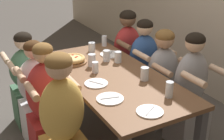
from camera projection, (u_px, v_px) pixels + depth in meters
The scene contains 23 objects.
ground_plane at pixel (112, 139), 3.29m from camera, with size 18.00×18.00×0.00m, color #514C47.
dining_table at pixel (112, 83), 3.03m from camera, with size 1.83×0.85×0.74m.
pizza_board_main at pixel (73, 60), 3.27m from camera, with size 0.29×0.29×0.07m.
empty_plate_a at pixel (110, 99), 2.54m from camera, with size 0.23×0.23×0.02m.
empty_plate_b at pixel (110, 54), 3.50m from camera, with size 0.24×0.24×0.02m.
empty_plate_c at pixel (150, 112), 2.36m from camera, with size 0.21×0.21×0.02m.
empty_plate_d at pixel (96, 83), 2.81m from camera, with size 0.21×0.21×0.02m.
cocktail_glass_blue at pixel (92, 47), 3.59m from camera, with size 0.08×0.08×0.13m.
drinking_glass_a at pixel (169, 89), 2.56m from camera, with size 0.06×0.06×0.14m.
drinking_glass_b at pixel (104, 41), 3.76m from camera, with size 0.06×0.06×0.13m.
drinking_glass_c at pixel (92, 61), 3.18m from camera, with size 0.08×0.08×0.13m.
drinking_glass_d at pixel (95, 67), 3.03m from camera, with size 0.06×0.06×0.11m.
drinking_glass_e at pixel (118, 58), 3.28m from camera, with size 0.07×0.07×0.12m.
drinking_glass_f at pixel (107, 56), 3.31m from camera, with size 0.08×0.08×0.12m.
drinking_glass_g at pixel (145, 75), 2.87m from camera, with size 0.08×0.08×0.13m.
diner_far_left at pixel (127, 58), 3.99m from camera, with size 0.51×0.40×1.15m.
diner_near_center at pixel (48, 110), 2.82m from camera, with size 0.51×0.40×1.16m.
diner_far_center at pixel (162, 82), 3.41m from camera, with size 0.51×0.40×1.09m.
diner_near_midleft at pixel (38, 98), 3.10m from camera, with size 0.51×0.40×1.09m.
diner_far_midleft at pixel (143, 70), 3.70m from camera, with size 0.51×0.40×1.12m.
diner_near_left at pixel (28, 84), 3.40m from camera, with size 0.51×0.40×1.07m.
diner_near_midright at pixel (63, 128), 2.49m from camera, with size 0.51×0.40×1.20m.
diner_far_midright at pixel (190, 96), 3.04m from camera, with size 0.51×0.40×1.17m.
Camera 1 is at (2.40, -1.31, 1.97)m, focal length 50.00 mm.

